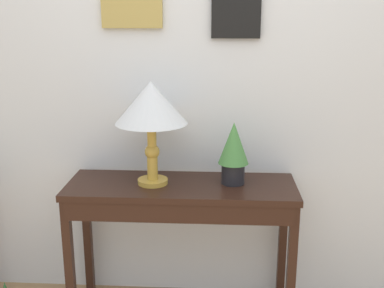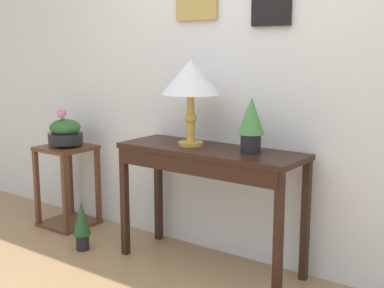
{
  "view_description": "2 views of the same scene",
  "coord_description": "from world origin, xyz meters",
  "px_view_note": "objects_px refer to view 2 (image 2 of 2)",
  "views": [
    {
      "loc": [
        0.08,
        -1.17,
        1.68
      ],
      "look_at": [
        -0.06,
        1.16,
        1.04
      ],
      "focal_mm": 44.51,
      "sensor_mm": 36.0,
      "label": 1
    },
    {
      "loc": [
        1.67,
        -1.41,
        1.41
      ],
      "look_at": [
        -0.28,
        1.24,
        0.8
      ],
      "focal_mm": 48.08,
      "sensor_mm": 36.0,
      "label": 2
    }
  ],
  "objects_px": {
    "table_lamp": "(191,80)",
    "potted_plant_floor": "(82,224)",
    "pedestal_stand_left": "(68,186)",
    "potted_plant_on_console": "(251,122)",
    "console_table": "(208,166)",
    "planter_bowl_wide": "(65,132)"
  },
  "relations": [
    {
      "from": "table_lamp",
      "to": "pedestal_stand_left",
      "type": "bearing_deg",
      "value": -179.77
    },
    {
      "from": "potted_plant_on_console",
      "to": "pedestal_stand_left",
      "type": "height_order",
      "value": "potted_plant_on_console"
    },
    {
      "from": "planter_bowl_wide",
      "to": "potted_plant_floor",
      "type": "xyz_separation_m",
      "value": [
        0.5,
        -0.3,
        -0.57
      ]
    },
    {
      "from": "potted_plant_floor",
      "to": "console_table",
      "type": "bearing_deg",
      "value": 17.6
    },
    {
      "from": "planter_bowl_wide",
      "to": "pedestal_stand_left",
      "type": "bearing_deg",
      "value": 66.03
    },
    {
      "from": "table_lamp",
      "to": "potted_plant_on_console",
      "type": "distance_m",
      "value": 0.49
    },
    {
      "from": "potted_plant_on_console",
      "to": "pedestal_stand_left",
      "type": "bearing_deg",
      "value": -178.85
    },
    {
      "from": "pedestal_stand_left",
      "to": "potted_plant_floor",
      "type": "distance_m",
      "value": 0.59
    },
    {
      "from": "pedestal_stand_left",
      "to": "potted_plant_floor",
      "type": "height_order",
      "value": "pedestal_stand_left"
    },
    {
      "from": "table_lamp",
      "to": "potted_plant_floor",
      "type": "distance_m",
      "value": 1.29
    },
    {
      "from": "table_lamp",
      "to": "potted_plant_on_console",
      "type": "bearing_deg",
      "value": 3.79
    },
    {
      "from": "pedestal_stand_left",
      "to": "potted_plant_floor",
      "type": "relative_size",
      "value": 1.82
    },
    {
      "from": "console_table",
      "to": "potted_plant_on_console",
      "type": "distance_m",
      "value": 0.41
    },
    {
      "from": "planter_bowl_wide",
      "to": "console_table",
      "type": "bearing_deg",
      "value": -0.78
    },
    {
      "from": "potted_plant_on_console",
      "to": "table_lamp",
      "type": "bearing_deg",
      "value": -176.21
    },
    {
      "from": "table_lamp",
      "to": "pedestal_stand_left",
      "type": "relative_size",
      "value": 0.84
    },
    {
      "from": "planter_bowl_wide",
      "to": "table_lamp",
      "type": "bearing_deg",
      "value": 0.25
    },
    {
      "from": "potted_plant_on_console",
      "to": "potted_plant_floor",
      "type": "bearing_deg",
      "value": -164.0
    },
    {
      "from": "pedestal_stand_left",
      "to": "potted_plant_on_console",
      "type": "bearing_deg",
      "value": 1.15
    },
    {
      "from": "console_table",
      "to": "potted_plant_floor",
      "type": "relative_size",
      "value": 3.43
    },
    {
      "from": "potted_plant_on_console",
      "to": "potted_plant_floor",
      "type": "relative_size",
      "value": 0.94
    },
    {
      "from": "potted_plant_on_console",
      "to": "potted_plant_floor",
      "type": "distance_m",
      "value": 1.44
    }
  ]
}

